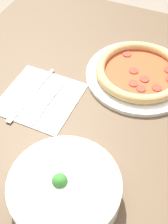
% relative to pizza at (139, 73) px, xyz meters
% --- Properties ---
extents(ground_plane, '(8.00, 8.00, 0.00)m').
position_rel_pizza_xyz_m(ground_plane, '(0.04, 0.15, -0.74)').
color(ground_plane, gray).
extents(dining_table, '(1.01, 1.01, 0.73)m').
position_rel_pizza_xyz_m(dining_table, '(0.04, 0.15, -0.12)').
color(dining_table, brown).
rests_on(dining_table, ground_plane).
extents(pizza, '(0.30, 0.30, 0.04)m').
position_rel_pizza_xyz_m(pizza, '(0.00, 0.00, 0.00)').
color(pizza, white).
rests_on(pizza, dining_table).
extents(bowl, '(0.23, 0.23, 0.07)m').
position_rel_pizza_xyz_m(bowl, '(0.03, 0.41, 0.02)').
color(bowl, white).
rests_on(bowl, dining_table).
extents(napkin, '(0.20, 0.20, 0.00)m').
position_rel_pizza_xyz_m(napkin, '(0.22, 0.18, -0.02)').
color(napkin, white).
rests_on(napkin, dining_table).
extents(fork, '(0.02, 0.18, 0.00)m').
position_rel_pizza_xyz_m(fork, '(0.19, 0.18, -0.01)').
color(fork, silver).
rests_on(fork, napkin).
extents(knife, '(0.03, 0.22, 0.01)m').
position_rel_pizza_xyz_m(knife, '(0.24, 0.17, -0.01)').
color(knife, silver).
rests_on(knife, napkin).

